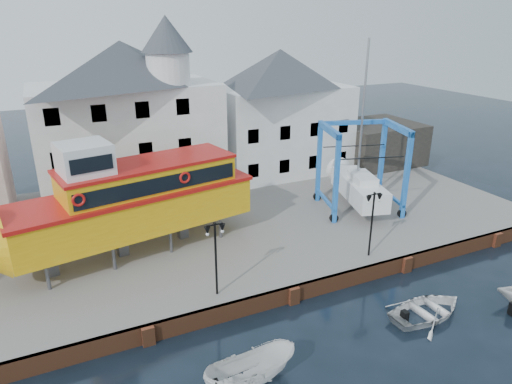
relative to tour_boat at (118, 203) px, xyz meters
name	(u,v)px	position (x,y,z in m)	size (l,w,h in m)	color
ground	(293,303)	(7.73, -7.73, -4.47)	(140.00, 140.00, 0.00)	black
hardstanding	(222,220)	(7.73, 3.27, -3.97)	(44.00, 22.00, 1.00)	slate
quay_wall	(292,294)	(7.73, -7.63, -3.97)	(44.00, 0.47, 1.00)	brown
building_white_main	(129,118)	(2.86, 10.66, 2.87)	(14.00, 8.30, 14.00)	silver
building_white_right	(279,112)	(16.73, 11.26, 2.13)	(12.00, 8.00, 11.20)	silver
shed_dark	(375,143)	(26.73, 9.27, -1.47)	(8.00, 7.00, 4.00)	black
lamp_post_left	(215,240)	(3.73, -6.53, -0.29)	(1.12, 0.32, 4.20)	black
lamp_post_right	(373,208)	(13.73, -6.53, -0.29)	(1.12, 0.32, 4.20)	black
tour_boat	(118,203)	(0.00, 0.00, 0.00)	(17.33, 7.02, 7.35)	#59595E
travel_lift	(356,180)	(17.85, 0.57, -1.37)	(6.86, 8.54, 12.51)	#1239A6
motorboat_a	(251,383)	(3.13, -12.17, -4.47)	(1.59, 4.22, 1.63)	white
motorboat_b	(427,315)	(13.61, -11.74, -4.47)	(3.21, 4.49, 0.93)	white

